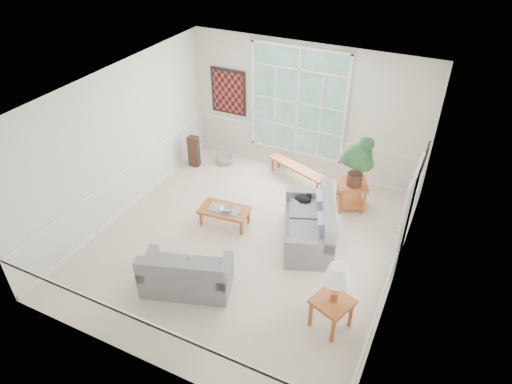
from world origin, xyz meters
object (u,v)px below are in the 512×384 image
loveseat_right (308,222)px  side_table (331,313)px  loveseat_front (186,270)px  end_table (351,195)px  coffee_table (225,216)px

loveseat_right → side_table: (1.02, -1.75, -0.18)m
loveseat_front → side_table: (2.43, 0.27, -0.12)m
end_table → side_table: end_table is taller
end_table → coffee_table: bearing=-141.5°
end_table → loveseat_front: bearing=-117.9°
loveseat_right → loveseat_front: 2.46m
coffee_table → loveseat_right: bearing=1.9°
side_table → end_table: bearing=100.7°
loveseat_front → coffee_table: 1.82m
loveseat_front → coffee_table: size_ratio=1.49×
loveseat_front → coffee_table: (-0.27, 1.78, -0.21)m
loveseat_front → end_table: loveseat_front is taller
coffee_table → side_table: bearing=-35.4°
loveseat_right → coffee_table: loveseat_right is taller
side_table → coffee_table: bearing=150.7°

